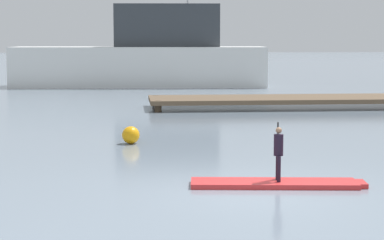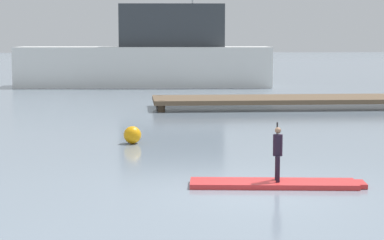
{
  "view_description": "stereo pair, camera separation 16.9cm",
  "coord_description": "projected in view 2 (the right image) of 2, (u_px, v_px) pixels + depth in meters",
  "views": [
    {
      "loc": [
        -2.31,
        -13.24,
        2.96
      ],
      "look_at": [
        -0.9,
        2.31,
        1.14
      ],
      "focal_mm": 66.98,
      "sensor_mm": 36.0,
      "label": 1
    },
    {
      "loc": [
        -2.14,
        -13.25,
        2.96
      ],
      "look_at": [
        -0.9,
        2.31,
        1.14
      ],
      "focal_mm": 66.98,
      "sensor_mm": 36.0,
      "label": 2
    }
  ],
  "objects": [
    {
      "name": "paddleboard_near",
      "position": [
        277.0,
        184.0,
        14.22
      ],
      "size": [
        3.52,
        1.14,
        0.1
      ],
      "color": "red",
      "rests_on": "ground"
    },
    {
      "name": "paddler_child_solo",
      "position": [
        278.0,
        151.0,
        14.16
      ],
      "size": [
        0.21,
        0.39,
        1.16
      ],
      "color": "black",
      "rests_on": "paddleboard_near"
    },
    {
      "name": "mooring_buoy_near",
      "position": [
        132.0,
        135.0,
        19.83
      ],
      "size": [
        0.49,
        0.49,
        0.49
      ],
      "primitive_type": "sphere",
      "color": "orange",
      "rests_on": "ground"
    },
    {
      "name": "floating_dock",
      "position": [
        311.0,
        99.0,
        29.86
      ],
      "size": [
        13.18,
        3.03,
        0.45
      ],
      "color": "brown",
      "rests_on": "ground"
    },
    {
      "name": "fishing_boat_white_large",
      "position": [
        150.0,
        57.0,
        42.35
      ],
      "size": [
        15.02,
        4.31,
        10.86
      ],
      "color": "silver",
      "rests_on": "ground"
    },
    {
      "name": "ground_plane",
      "position": [
        249.0,
        193.0,
        13.63
      ],
      "size": [
        240.0,
        240.0,
        0.0
      ],
      "primitive_type": "plane",
      "color": "gray"
    }
  ]
}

